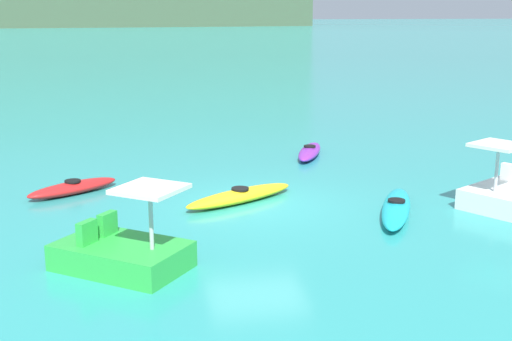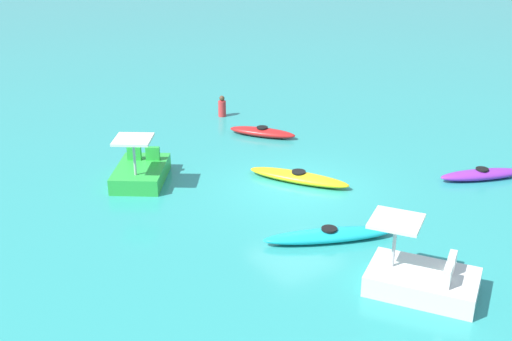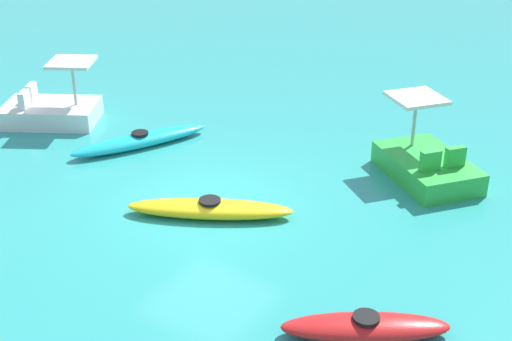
# 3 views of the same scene
# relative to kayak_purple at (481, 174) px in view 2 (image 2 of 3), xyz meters

# --- Properties ---
(ground_plane) EXTENTS (600.00, 600.00, 0.00)m
(ground_plane) POSITION_rel_kayak_purple_xyz_m (-2.76, -5.31, -0.16)
(ground_plane) COLOR teal
(kayak_purple) EXTENTS (1.67, 2.82, 0.37)m
(kayak_purple) POSITION_rel_kayak_purple_xyz_m (0.00, 0.00, 0.00)
(kayak_purple) COLOR purple
(kayak_purple) RESTS_ON ground_plane
(kayak_red) EXTENTS (2.52, 2.04, 0.37)m
(kayak_red) POSITION_rel_kayak_purple_xyz_m (-7.37, -3.38, 0.00)
(kayak_red) COLOR red
(kayak_red) RESTS_ON ground_plane
(kayak_yellow) EXTENTS (3.22, 2.29, 0.37)m
(kayak_yellow) POSITION_rel_kayak_purple_xyz_m (-3.13, -4.95, -0.00)
(kayak_yellow) COLOR yellow
(kayak_yellow) RESTS_ON ground_plane
(kayak_cyan) EXTENTS (2.04, 3.43, 0.37)m
(kayak_cyan) POSITION_rel_kayak_purple_xyz_m (0.37, -6.68, -0.00)
(kayak_cyan) COLOR #19B7C6
(kayak_cyan) RESTS_ON ground_plane
(pedal_boat_white) EXTENTS (2.83, 2.53, 1.68)m
(pedal_boat_white) POSITION_rel_kayak_purple_xyz_m (3.36, -6.53, 0.17)
(pedal_boat_white) COLOR white
(pedal_boat_white) RESTS_ON ground_plane
(pedal_boat_green) EXTENTS (2.82, 2.64, 1.68)m
(pedal_boat_green) POSITION_rel_kayak_purple_xyz_m (-6.01, -9.02, 0.17)
(pedal_boat_green) COLOR green
(pedal_boat_green) RESTS_ON ground_plane
(person_near_shore) EXTENTS (0.36, 0.36, 0.88)m
(person_near_shore) POSITION_rel_kayak_purple_xyz_m (-10.37, -3.31, 0.22)
(person_near_shore) COLOR red
(person_near_shore) RESTS_ON ground_plane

